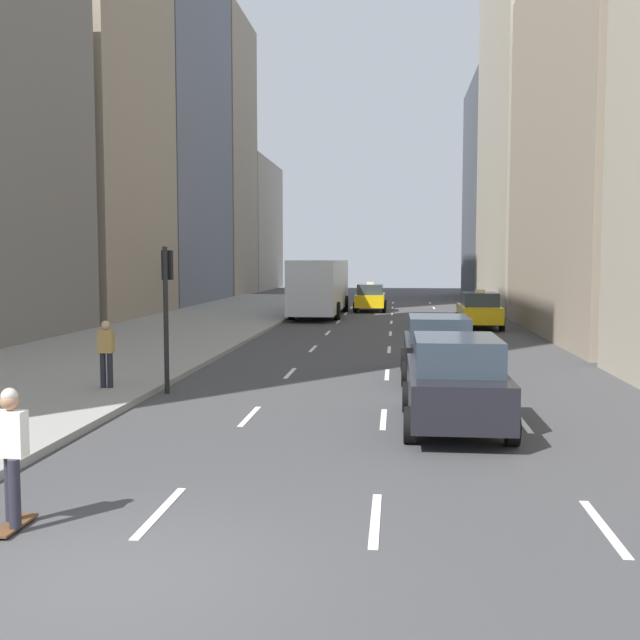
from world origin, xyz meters
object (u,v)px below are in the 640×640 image
object	(u,v)px
sedan_silver_behind	(438,347)
sedan_black_near	(455,381)
taxi_lead	(479,310)
city_bus	(320,285)
traffic_light_pole	(167,295)
pedestrian_mid_block	(106,350)
skateboarder	(11,452)
taxi_second	(370,297)

from	to	relation	value
sedan_silver_behind	sedan_black_near	bearing A→B (deg)	-90.00
taxi_lead	sedan_silver_behind	distance (m)	15.87
taxi_lead	city_bus	size ratio (longest dim) A/B	0.38
city_bus	traffic_light_pole	size ratio (longest dim) A/B	3.23
sedan_silver_behind	pedestrian_mid_block	distance (m)	8.79
sedan_black_near	pedestrian_mid_block	size ratio (longest dim) A/B	2.72
sedan_silver_behind	skateboarder	xyz separation A→B (m)	(-5.79, -12.19, 0.07)
sedan_silver_behind	traffic_light_pole	distance (m)	7.49
sedan_silver_behind	taxi_lead	bearing A→B (deg)	79.84
taxi_lead	city_bus	bearing A→B (deg)	138.45
skateboarder	sedan_silver_behind	bearing A→B (deg)	64.61
taxi_lead	taxi_second	bearing A→B (deg)	116.19
sedan_silver_behind	traffic_light_pole	size ratio (longest dim) A/B	1.25
sedan_black_near	skateboarder	bearing A→B (deg)	-133.27
sedan_silver_behind	city_bus	size ratio (longest dim) A/B	0.39
taxi_lead	sedan_black_near	xyz separation A→B (m)	(-2.80, -21.67, 0.04)
city_bus	skateboarder	distance (m)	35.28
sedan_black_near	traffic_light_pole	size ratio (longest dim) A/B	1.24
sedan_black_near	taxi_second	bearing A→B (deg)	94.84
city_bus	pedestrian_mid_block	world-z (taller)	city_bus
city_bus	skateboarder	size ratio (longest dim) A/B	6.65
taxi_second	city_bus	xyz separation A→B (m)	(-2.81, -3.93, 0.91)
sedan_black_near	skateboarder	world-z (taller)	sedan_black_near
sedan_silver_behind	taxi_second	bearing A→B (deg)	95.92
taxi_lead	traffic_light_pole	distance (m)	20.86
taxi_lead	skateboarder	distance (m)	29.11
city_bus	skateboarder	bearing A→B (deg)	-90.28
skateboarder	pedestrian_mid_block	xyz separation A→B (m)	(-2.43, 9.07, 0.10)
sedan_black_near	sedan_silver_behind	world-z (taller)	sedan_black_near
taxi_second	sedan_black_near	size ratio (longest dim) A/B	0.98
sedan_black_near	sedan_silver_behind	size ratio (longest dim) A/B	1.00
taxi_second	sedan_silver_behind	size ratio (longest dim) A/B	0.98
sedan_black_near	sedan_silver_behind	bearing A→B (deg)	90.00
taxi_lead	traffic_light_pole	xyz separation A→B (m)	(-9.55, -18.48, 1.53)
pedestrian_mid_block	sedan_silver_behind	bearing A→B (deg)	20.82
pedestrian_mid_block	traffic_light_pole	size ratio (longest dim) A/B	0.46
skateboarder	pedestrian_mid_block	size ratio (longest dim) A/B	1.06
sedan_silver_behind	city_bus	bearing A→B (deg)	103.67
taxi_second	skateboarder	bearing A→B (deg)	-94.36
taxi_lead	taxi_second	distance (m)	12.69
taxi_lead	skateboarder	bearing A→B (deg)	-107.16
pedestrian_mid_block	traffic_light_pole	distance (m)	2.00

